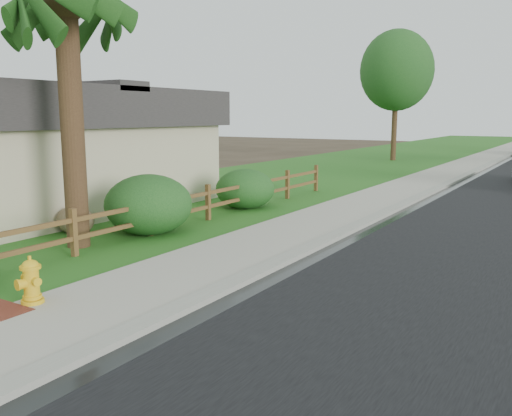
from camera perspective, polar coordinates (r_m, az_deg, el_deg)
The scene contains 14 objects.
ground at distance 8.05m, azimuth -17.25°, elevation -13.09°, with size 120.00×120.00×0.00m, color #372C1E.
curb at distance 40.25m, azimuth 24.19°, elevation 4.63°, with size 0.40×90.00×0.12m, color gray.
wet_gutter at distance 40.21m, azimuth 24.68°, elevation 4.53°, with size 0.50×90.00×0.00m, color black.
sidewalk at distance 40.44m, azimuth 22.36°, elevation 4.76°, with size 2.20×90.00×0.10m, color #A6A091.
grass_strip at distance 40.80m, azimuth 19.73°, elevation 4.93°, with size 1.60×90.00×0.06m, color #28601B.
lawn_near at distance 42.19m, azimuth 12.79°, elevation 5.38°, with size 9.00×90.00×0.04m, color #28601B.
ranch_fence at distance 14.75m, azimuth -7.86°, elevation 0.12°, with size 0.12×16.92×1.10m.
palm_tree at distance 13.21m, azimuth -19.46°, elevation 19.95°, with size 3.60×3.60×6.60m.
house at distance 20.46m, azimuth -23.14°, elevation 6.22°, with size 10.60×9.60×4.05m.
fire_hydrant at distance 9.38m, azimuth -22.61°, elevation -7.16°, with size 0.51×0.41×0.77m.
boulder at distance 14.82m, azimuth -18.49°, elevation -1.23°, with size 1.11×0.83×0.74m, color brown.
shrub_b at distance 14.22m, azimuth -11.23°, elevation 0.35°, with size 2.24×2.24×1.57m, color #163F17.
shrub_d at distance 17.82m, azimuth -1.16°, elevation 2.01°, with size 1.94×1.94×1.32m, color #163F17.
tree_mid_left at distance 38.08m, azimuth 14.59°, elevation 13.82°, with size 4.83×4.83×8.64m.
Camera 1 is at (5.70, -4.79, 3.07)m, focal length 38.00 mm.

